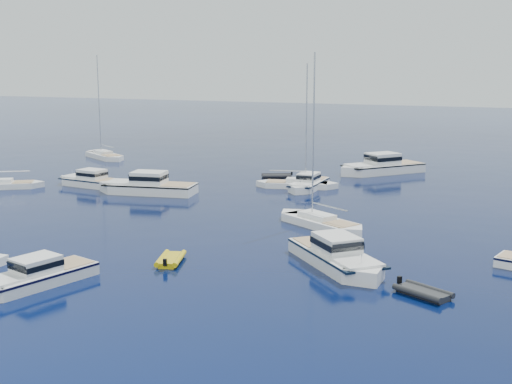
% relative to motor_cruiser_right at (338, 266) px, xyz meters
% --- Properties ---
extents(ground, '(400.00, 400.00, 0.00)m').
position_rel_motor_cruiser_right_xyz_m(ground, '(-10.59, -17.93, 0.00)').
color(ground, '#08184F').
rests_on(ground, ground).
extents(motor_cruiser_right, '(9.40, 9.45, 2.68)m').
position_rel_motor_cruiser_right_xyz_m(motor_cruiser_right, '(0.00, 0.00, 0.00)').
color(motor_cruiser_right, silver).
rests_on(motor_cruiser_right, ground).
extents(motor_cruiser_left, '(4.73, 9.00, 2.26)m').
position_rel_motor_cruiser_right_xyz_m(motor_cruiser_left, '(-15.74, -11.09, 0.00)').
color(motor_cruiser_left, silver).
rests_on(motor_cruiser_left, ground).
extents(motor_cruiser_centre, '(11.68, 5.50, 2.95)m').
position_rel_motor_cruiser_right_xyz_m(motor_cruiser_centre, '(-25.58, 16.75, 0.00)').
color(motor_cruiser_centre, silver).
rests_on(motor_cruiser_centre, ground).
extents(motor_cruiser_far_l, '(9.41, 3.67, 2.41)m').
position_rel_motor_cruiser_right_xyz_m(motor_cruiser_far_l, '(-33.57, 17.83, 0.00)').
color(motor_cruiser_far_l, silver).
rests_on(motor_cruiser_far_l, ground).
extents(motor_cruiser_distant, '(10.74, 11.76, 3.21)m').
position_rel_motor_cruiser_right_xyz_m(motor_cruiser_distant, '(-6.21, 39.39, 0.00)').
color(motor_cruiser_distant, silver).
rests_on(motor_cruiser_distant, ground).
extents(motor_cruiser_horizon, '(2.61, 8.43, 2.21)m').
position_rel_motor_cruiser_right_xyz_m(motor_cruiser_horizon, '(-11.03, 25.85, 0.00)').
color(motor_cruiser_horizon, white).
rests_on(motor_cruiser_horizon, ground).
extents(sailboat_mid_r, '(9.99, 7.22, 14.72)m').
position_rel_motor_cruiser_right_xyz_m(sailboat_mid_r, '(-4.54, 10.15, 0.00)').
color(sailboat_mid_r, white).
rests_on(sailboat_mid_r, ground).
extents(sailboat_mid_l, '(9.17, 7.18, 13.78)m').
position_rel_motor_cruiser_right_xyz_m(sailboat_mid_l, '(-41.70, 12.91, 0.00)').
color(sailboat_mid_l, white).
rests_on(sailboat_mid_l, ground).
extents(sailboat_centre, '(9.76, 4.71, 13.88)m').
position_rel_motor_cruiser_right_xyz_m(sailboat_centre, '(-12.40, 26.12, 0.00)').
color(sailboat_centre, white).
rests_on(sailboat_centre, ground).
extents(sailboat_far_l, '(10.25, 7.41, 15.10)m').
position_rel_motor_cruiser_right_xyz_m(sailboat_far_l, '(-45.80, 36.90, 0.00)').
color(sailboat_far_l, white).
rests_on(sailboat_far_l, ground).
extents(tender_yellow, '(2.83, 3.77, 0.95)m').
position_rel_motor_cruiser_right_xyz_m(tender_yellow, '(-10.63, -3.67, 0.00)').
color(tender_yellow, gold).
rests_on(tender_yellow, ground).
extents(tender_grey_near, '(3.92, 3.25, 0.95)m').
position_rel_motor_cruiser_right_xyz_m(tender_grey_near, '(6.18, -3.54, 0.00)').
color(tender_grey_near, black).
rests_on(tender_grey_near, ground).
extents(tender_grey_far, '(4.17, 3.40, 0.95)m').
position_rel_motor_cruiser_right_xyz_m(tender_grey_far, '(-16.81, 31.08, 0.00)').
color(tender_grey_far, black).
rests_on(tender_grey_far, ground).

